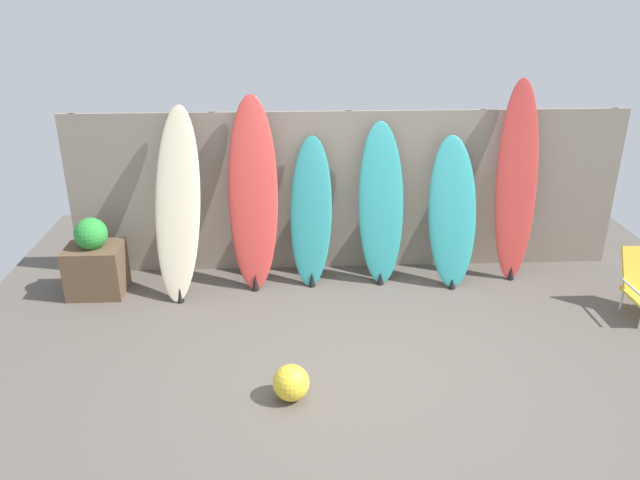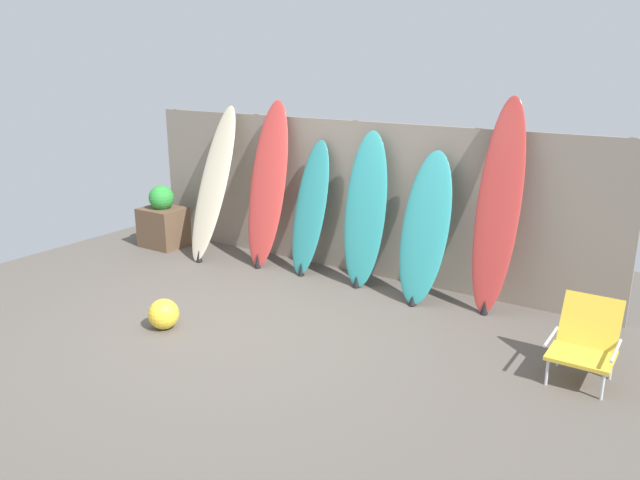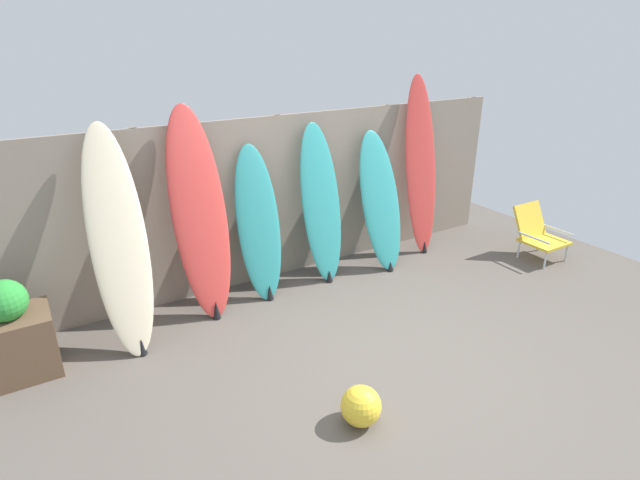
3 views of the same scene
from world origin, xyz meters
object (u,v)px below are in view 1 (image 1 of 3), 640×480
Objects in this scene: surfboard_teal_2 at (311,214)px; planter_box at (95,262)px; surfboard_red_1 at (253,195)px; beach_ball at (291,383)px; surfboard_cream_0 at (178,205)px; surfboard_red_5 at (516,184)px; surfboard_teal_3 at (381,205)px; surfboard_teal_4 at (452,213)px.

planter_box is (-2.27, -0.23, -0.42)m from surfboard_teal_2.
planter_box is at bearing -173.02° from surfboard_red_1.
planter_box is at bearing 136.69° from beach_ball.
surfboard_cream_0 is at bearing 119.78° from beach_ball.
surfboard_red_1 is 2.39× the size of planter_box.
surfboard_cream_0 is at bearing -173.27° from surfboard_teal_2.
planter_box is at bearing -176.51° from surfboard_red_5.
surfboard_teal_3 reaches higher than planter_box.
surfboard_teal_3 reaches higher than surfboard_teal_4.
surfboard_cream_0 is 1.39m from surfboard_teal_2.
surfboard_teal_4 is (2.11, -0.06, -0.21)m from surfboard_red_1.
beach_ball is at bearing -138.24° from surfboard_red_5.
surfboard_teal_2 is 0.75m from surfboard_teal_3.
surfboard_teal_2 reaches higher than planter_box.
surfboard_red_5 is (2.21, 0.05, 0.29)m from surfboard_teal_2.
surfboard_red_1 is 1.79m from planter_box.
surfboard_red_5 is 3.40m from beach_ball.
planter_box is at bearing -174.28° from surfboard_teal_2.
planter_box is (-1.66, -0.20, -0.64)m from surfboard_red_1.
surfboard_teal_4 reaches higher than surfboard_teal_2.
surfboard_teal_4 is 3.80m from planter_box.
planter_box is at bearing -177.82° from surfboard_teal_4.
surfboard_teal_2 is at bearing 5.72° from planter_box.
surfboard_teal_2 is at bearing 179.22° from surfboard_teal_3.
surfboard_teal_2 is 1.86× the size of planter_box.
surfboard_red_1 reaches higher than surfboard_teal_3.
beach_ball is (2.03, -1.91, -0.21)m from planter_box.
surfboard_red_5 is at bearing 1.20° from surfboard_teal_2.
surfboard_teal_2 reaches higher than beach_ball.
surfboard_teal_4 is (0.76, -0.07, -0.07)m from surfboard_teal_3.
surfboard_teal_2 is (1.37, 0.16, -0.18)m from surfboard_cream_0.
surfboard_red_1 is 1.36m from surfboard_teal_3.
surfboard_teal_3 is (0.75, -0.01, 0.09)m from surfboard_teal_2.
surfboard_teal_4 is 5.38× the size of beach_ball.
surfboard_red_5 is (3.58, 0.21, 0.11)m from surfboard_cream_0.
planter_box is (-3.01, -0.22, -0.50)m from surfboard_teal_3.
surfboard_teal_2 is 0.99× the size of surfboard_teal_4.
surfboard_red_5 is (0.70, 0.13, 0.27)m from surfboard_teal_4.
surfboard_teal_4 is 2.77m from beach_ball.
surfboard_teal_4 is at bearing -3.19° from surfboard_teal_2.
surfboard_teal_3 is 2.45m from beach_ball.
surfboard_red_1 is 1.28× the size of surfboard_teal_2.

